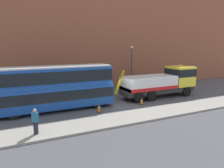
{
  "coord_description": "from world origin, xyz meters",
  "views": [
    {
      "loc": [
        -9.31,
        -18.1,
        5.82
      ],
      "look_at": [
        -0.48,
        0.56,
        2.0
      ],
      "focal_mm": 32.97,
      "sensor_mm": 36.0,
      "label": 1
    }
  ],
  "objects_px": {
    "traffic_cone_near_bus": "(99,108)",
    "recovery_tow_truck": "(162,82)",
    "double_decker_bus": "(53,87)",
    "traffic_cone_midway": "(142,101)",
    "pedestrian_onlooker": "(35,122)",
    "street_lamp": "(132,64)"
  },
  "relations": [
    {
      "from": "traffic_cone_near_bus",
      "to": "recovery_tow_truck",
      "type": "bearing_deg",
      "value": 14.01
    },
    {
      "from": "double_decker_bus",
      "to": "traffic_cone_midway",
      "type": "xyz_separation_m",
      "value": [
        8.36,
        -1.81,
        -1.89
      ]
    },
    {
      "from": "pedestrian_onlooker",
      "to": "traffic_cone_near_bus",
      "type": "distance_m",
      "value": 6.36
    },
    {
      "from": "double_decker_bus",
      "to": "traffic_cone_midway",
      "type": "height_order",
      "value": "double_decker_bus"
    },
    {
      "from": "traffic_cone_midway",
      "to": "street_lamp",
      "type": "bearing_deg",
      "value": 66.99
    },
    {
      "from": "recovery_tow_truck",
      "to": "street_lamp",
      "type": "bearing_deg",
      "value": 98.05
    },
    {
      "from": "recovery_tow_truck",
      "to": "traffic_cone_midway",
      "type": "bearing_deg",
      "value": -155.12
    },
    {
      "from": "pedestrian_onlooker",
      "to": "street_lamp",
      "type": "height_order",
      "value": "street_lamp"
    },
    {
      "from": "double_decker_bus",
      "to": "traffic_cone_near_bus",
      "type": "xyz_separation_m",
      "value": [
        3.59,
        -2.16,
        -1.89
      ]
    },
    {
      "from": "traffic_cone_near_bus",
      "to": "street_lamp",
      "type": "bearing_deg",
      "value": 44.2
    },
    {
      "from": "double_decker_bus",
      "to": "street_lamp",
      "type": "height_order",
      "value": "street_lamp"
    },
    {
      "from": "recovery_tow_truck",
      "to": "traffic_cone_near_bus",
      "type": "relative_size",
      "value": 14.09
    },
    {
      "from": "double_decker_bus",
      "to": "traffic_cone_midway",
      "type": "distance_m",
      "value": 8.76
    },
    {
      "from": "recovery_tow_truck",
      "to": "street_lamp",
      "type": "xyz_separation_m",
      "value": [
        -0.79,
        5.49,
        1.71
      ]
    },
    {
      "from": "traffic_cone_midway",
      "to": "street_lamp",
      "type": "height_order",
      "value": "street_lamp"
    },
    {
      "from": "recovery_tow_truck",
      "to": "traffic_cone_midway",
      "type": "xyz_separation_m",
      "value": [
        -3.89,
        -1.81,
        -1.42
      ]
    },
    {
      "from": "pedestrian_onlooker",
      "to": "traffic_cone_near_bus",
      "type": "bearing_deg",
      "value": -3.6
    },
    {
      "from": "traffic_cone_midway",
      "to": "traffic_cone_near_bus",
      "type": "bearing_deg",
      "value": -175.82
    },
    {
      "from": "traffic_cone_near_bus",
      "to": "traffic_cone_midway",
      "type": "xyz_separation_m",
      "value": [
        4.77,
        0.35,
        0.0
      ]
    },
    {
      "from": "pedestrian_onlooker",
      "to": "traffic_cone_midway",
      "type": "height_order",
      "value": "pedestrian_onlooker"
    },
    {
      "from": "recovery_tow_truck",
      "to": "pedestrian_onlooker",
      "type": "relative_size",
      "value": 5.93
    },
    {
      "from": "traffic_cone_midway",
      "to": "recovery_tow_truck",
      "type": "bearing_deg",
      "value": 24.98
    }
  ]
}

